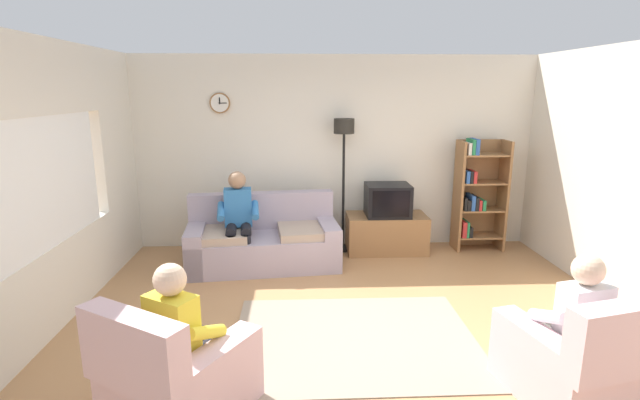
% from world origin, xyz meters
% --- Properties ---
extents(ground_plane, '(12.00, 12.00, 0.00)m').
position_xyz_m(ground_plane, '(0.00, 0.00, 0.00)').
color(ground_plane, '#B27F51').
extents(back_wall_assembly, '(6.20, 0.17, 2.70)m').
position_xyz_m(back_wall_assembly, '(-0.00, 2.66, 1.35)').
color(back_wall_assembly, silver).
rests_on(back_wall_assembly, ground_plane).
extents(left_wall_assembly, '(0.12, 5.80, 2.70)m').
position_xyz_m(left_wall_assembly, '(-2.86, 0.03, 1.34)').
color(left_wall_assembly, silver).
rests_on(left_wall_assembly, ground_plane).
extents(couch, '(1.98, 1.07, 0.90)m').
position_xyz_m(couch, '(-0.99, 1.79, 0.31)').
color(couch, '#A899A8').
rests_on(couch, ground_plane).
extents(tv_stand, '(1.10, 0.56, 0.53)m').
position_xyz_m(tv_stand, '(0.70, 2.25, 0.26)').
color(tv_stand, olive).
rests_on(tv_stand, ground_plane).
extents(tv, '(0.60, 0.49, 0.44)m').
position_xyz_m(tv, '(0.70, 2.23, 0.75)').
color(tv, black).
rests_on(tv, tv_stand).
extents(bookshelf, '(0.68, 0.36, 1.58)m').
position_xyz_m(bookshelf, '(1.97, 2.32, 0.79)').
color(bookshelf, olive).
rests_on(bookshelf, ground_plane).
extents(floor_lamp, '(0.28, 0.28, 1.85)m').
position_xyz_m(floor_lamp, '(0.10, 2.35, 1.45)').
color(floor_lamp, black).
rests_on(floor_lamp, ground_plane).
extents(armchair_near_window, '(1.14, 1.17, 0.90)m').
position_xyz_m(armchair_near_window, '(-1.38, -1.10, 0.29)').
color(armchair_near_window, beige).
rests_on(armchair_near_window, ground_plane).
extents(armchair_near_bookshelf, '(0.98, 1.04, 0.90)m').
position_xyz_m(armchair_near_bookshelf, '(1.48, -1.06, 0.29)').
color(armchair_near_bookshelf, beige).
rests_on(armchair_near_bookshelf, ground_plane).
extents(area_rug, '(2.20, 1.70, 0.01)m').
position_xyz_m(area_rug, '(-0.03, -0.15, 0.01)').
color(area_rug, gray).
rests_on(area_rug, ground_plane).
extents(person_on_couch, '(0.54, 0.57, 1.24)m').
position_xyz_m(person_on_couch, '(-1.28, 1.68, 0.70)').
color(person_on_couch, '#3372B2').
rests_on(person_on_couch, ground_plane).
extents(person_in_left_armchair, '(0.61, 0.64, 1.12)m').
position_xyz_m(person_in_left_armchair, '(-1.33, -1.02, 0.60)').
color(person_in_left_armchair, yellow).
rests_on(person_in_left_armchair, ground_plane).
extents(person_in_right_armchair, '(0.57, 0.59, 1.12)m').
position_xyz_m(person_in_right_armchair, '(1.46, -0.97, 0.60)').
color(person_in_right_armchair, silver).
rests_on(person_in_right_armchair, ground_plane).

